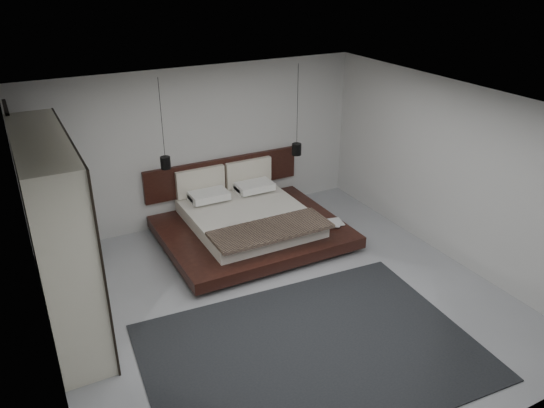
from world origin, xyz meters
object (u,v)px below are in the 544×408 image
bed (248,222)px  rug (311,351)px  lattice_screen (24,194)px  pendant_right (297,149)px  pendant_left (165,162)px  wardrobe (58,237)px

bed → rug: bearing=-101.0°
lattice_screen → pendant_right: 4.56m
lattice_screen → pendant_right: pendant_right is taller
bed → rug: (-0.59, -3.04, -0.29)m
pendant_left → rug: size_ratio=0.37×
wardrobe → rug: (2.50, -2.00, -1.28)m
lattice_screen → pendant_left: (2.12, -0.06, 0.14)m
lattice_screen → wardrobe: bearing=-81.0°
pendant_left → rug: (0.63, -3.53, -1.43)m
pendant_right → wardrobe: bearing=-160.5°
pendant_left → wardrobe: pendant_left is taller
lattice_screen → rug: lattice_screen is taller
bed → lattice_screen: bearing=170.7°
lattice_screen → pendant_right: (4.56, -0.06, -0.02)m
rug → lattice_screen: bearing=127.4°
lattice_screen → pendant_left: size_ratio=1.77×
lattice_screen → pendant_left: 2.13m
bed → rug: size_ratio=0.74×
pendant_right → pendant_left: bearing=180.0°
lattice_screen → bed: 3.53m
bed → rug: bed is taller
pendant_right → lattice_screen: bearing=179.2°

